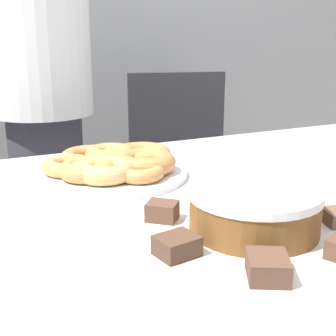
{
  "coord_description": "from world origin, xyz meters",
  "views": [
    {
      "loc": [
        -0.37,
        -0.68,
        1.06
      ],
      "look_at": [
        -0.04,
        0.02,
        0.83
      ],
      "focal_mm": 50.0,
      "sensor_mm": 36.0,
      "label": 1
    }
  ],
  "objects_px": {
    "plate_cake": "(253,233)",
    "frosted_cake": "(254,209)",
    "person_standing": "(42,95)",
    "plate_donuts": "(108,174)",
    "office_chair_right": "(183,195)"
  },
  "relations": [
    {
      "from": "plate_cake",
      "to": "frosted_cake",
      "type": "distance_m",
      "value": 0.04
    },
    {
      "from": "person_standing",
      "to": "plate_donuts",
      "type": "distance_m",
      "value": 0.55
    },
    {
      "from": "office_chair_right",
      "to": "plate_cake",
      "type": "xyz_separation_m",
      "value": [
        -0.43,
        -1.05,
        0.35
      ]
    },
    {
      "from": "person_standing",
      "to": "frosted_cake",
      "type": "bearing_deg",
      "value": -82.47
    },
    {
      "from": "office_chair_right",
      "to": "plate_donuts",
      "type": "xyz_separation_m",
      "value": [
        -0.52,
        -0.68,
        0.35
      ]
    },
    {
      "from": "office_chair_right",
      "to": "frosted_cake",
      "type": "relative_size",
      "value": 4.77
    },
    {
      "from": "plate_donuts",
      "to": "frosted_cake",
      "type": "xyz_separation_m",
      "value": [
        0.1,
        -0.37,
        0.04
      ]
    },
    {
      "from": "frosted_cake",
      "to": "plate_donuts",
      "type": "bearing_deg",
      "value": 104.54
    },
    {
      "from": "plate_cake",
      "to": "plate_donuts",
      "type": "height_order",
      "value": "same"
    },
    {
      "from": "plate_donuts",
      "to": "frosted_cake",
      "type": "distance_m",
      "value": 0.39
    },
    {
      "from": "plate_cake",
      "to": "plate_donuts",
      "type": "relative_size",
      "value": 1.11
    },
    {
      "from": "person_standing",
      "to": "plate_cake",
      "type": "height_order",
      "value": "person_standing"
    },
    {
      "from": "person_standing",
      "to": "frosted_cake",
      "type": "xyz_separation_m",
      "value": [
        0.12,
        -0.92,
        -0.06
      ]
    },
    {
      "from": "person_standing",
      "to": "plate_donuts",
      "type": "bearing_deg",
      "value": -87.42
    },
    {
      "from": "plate_cake",
      "to": "frosted_cake",
      "type": "bearing_deg",
      "value": 180.0
    }
  ]
}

